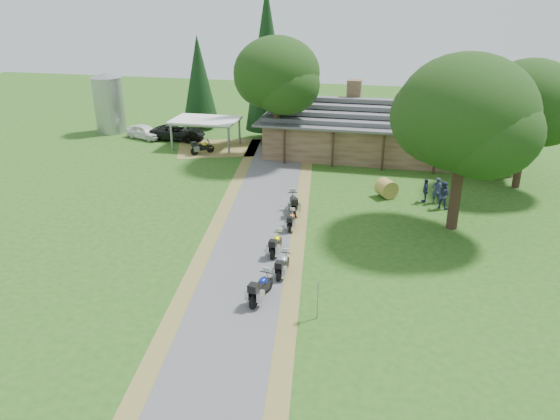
% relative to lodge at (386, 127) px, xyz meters
% --- Properties ---
extents(ground, '(120.00, 120.00, 0.00)m').
position_rel_lodge_xyz_m(ground, '(-6.00, -24.00, -2.45)').
color(ground, '#254B15').
rests_on(ground, ground).
extents(driveway, '(51.95, 51.95, 0.00)m').
position_rel_lodge_xyz_m(driveway, '(-6.50, -20.00, -2.45)').
color(driveway, '#4B4C4E').
rests_on(driveway, ground).
extents(lodge, '(21.40, 9.40, 4.90)m').
position_rel_lodge_xyz_m(lodge, '(0.00, 0.00, 0.00)').
color(lodge, brown).
rests_on(lodge, ground).
extents(silo, '(3.26, 3.26, 5.88)m').
position_rel_lodge_xyz_m(silo, '(-27.31, 2.14, 0.49)').
color(silo, gray).
rests_on(silo, ground).
extents(carport, '(5.96, 4.00, 2.57)m').
position_rel_lodge_xyz_m(carport, '(-16.06, -1.00, -1.17)').
color(carport, white).
rests_on(carport, ground).
extents(car_white_sedan, '(3.89, 5.54, 1.70)m').
position_rel_lodge_xyz_m(car_white_sedan, '(-22.88, 0.43, -1.60)').
color(car_white_sedan, white).
rests_on(car_white_sedan, ground).
extents(car_dark_suv, '(2.52, 5.72, 2.17)m').
position_rel_lodge_xyz_m(car_dark_suv, '(-19.56, 0.73, -1.36)').
color(car_dark_suv, black).
rests_on(car_dark_suv, ground).
extents(motorcycle_row_a, '(1.04, 2.14, 1.40)m').
position_rel_lodge_xyz_m(motorcycle_row_a, '(-4.53, -25.45, -1.75)').
color(motorcycle_row_a, navy).
rests_on(motorcycle_row_a, ground).
extents(motorcycle_row_b, '(0.69, 1.81, 1.22)m').
position_rel_lodge_xyz_m(motorcycle_row_b, '(-4.06, -22.87, -1.84)').
color(motorcycle_row_b, '#AAACB3').
rests_on(motorcycle_row_b, ground).
extents(motorcycle_row_c, '(0.65, 1.85, 1.26)m').
position_rel_lodge_xyz_m(motorcycle_row_c, '(-4.94, -20.61, -1.82)').
color(motorcycle_row_c, '#D6D200').
rests_on(motorcycle_row_c, ground).
extents(motorcycle_row_d, '(0.64, 1.70, 1.14)m').
position_rel_lodge_xyz_m(motorcycle_row_d, '(-4.80, -17.13, -1.88)').
color(motorcycle_row_d, '#CB5B25').
rests_on(motorcycle_row_d, ground).
extents(motorcycle_row_e, '(1.24, 2.21, 1.44)m').
position_rel_lodge_xyz_m(motorcycle_row_e, '(-5.18, -14.68, -1.73)').
color(motorcycle_row_e, black).
rests_on(motorcycle_row_e, ground).
extents(motorcycle_carport_a, '(1.84, 1.83, 1.34)m').
position_rel_lodge_xyz_m(motorcycle_carport_a, '(-15.63, -3.29, -1.78)').
color(motorcycle_carport_a, gold).
rests_on(motorcycle_carport_a, ground).
extents(person_a, '(0.67, 0.53, 2.11)m').
position_rel_lodge_xyz_m(person_a, '(3.95, -10.82, -1.39)').
color(person_a, navy).
rests_on(person_a, ground).
extents(person_b, '(0.76, 0.67, 2.21)m').
position_rel_lodge_xyz_m(person_b, '(4.30, -11.73, -1.35)').
color(person_b, navy).
rests_on(person_b, ground).
extents(person_c, '(0.40, 0.56, 1.96)m').
position_rel_lodge_xyz_m(person_c, '(3.21, -10.84, -1.47)').
color(person_c, navy).
rests_on(person_c, ground).
extents(hay_bale, '(1.71, 1.68, 1.27)m').
position_rel_lodge_xyz_m(hay_bale, '(0.60, -10.46, -1.81)').
color(hay_bale, olive).
rests_on(hay_bale, ground).
extents(sign_post, '(0.34, 0.06, 1.91)m').
position_rel_lodge_xyz_m(sign_post, '(-1.71, -26.45, -1.50)').
color(sign_post, gray).
rests_on(sign_post, ground).
extents(oak_lodge_left, '(6.98, 6.98, 11.58)m').
position_rel_lodge_xyz_m(oak_lodge_left, '(-8.89, -3.34, 3.34)').
color(oak_lodge_left, black).
rests_on(oak_lodge_left, ground).
extents(oak_lodge_right, '(6.72, 6.72, 10.28)m').
position_rel_lodge_xyz_m(oak_lodge_right, '(9.80, -6.32, 2.69)').
color(oak_lodge_right, black).
rests_on(oak_lodge_right, ground).
extents(oak_driveway, '(7.90, 7.90, 11.42)m').
position_rel_lodge_xyz_m(oak_driveway, '(4.74, -14.91, 3.26)').
color(oak_driveway, black).
rests_on(oak_driveway, ground).
extents(cedar_near, '(4.15, 4.15, 14.03)m').
position_rel_lodge_xyz_m(cedar_near, '(-11.19, 2.68, 4.57)').
color(cedar_near, black).
rests_on(cedar_near, ground).
extents(cedar_far, '(3.52, 3.52, 9.31)m').
position_rel_lodge_xyz_m(cedar_far, '(-19.03, 5.67, 2.21)').
color(cedar_far, black).
rests_on(cedar_far, ground).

